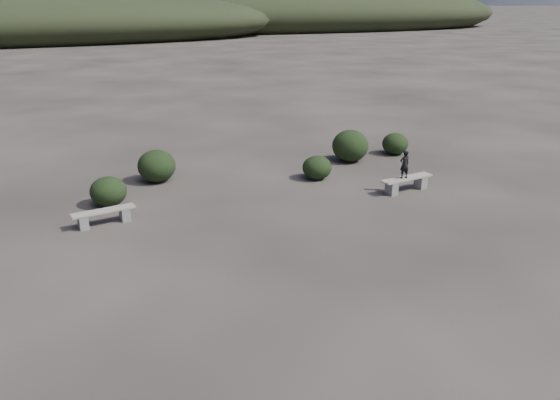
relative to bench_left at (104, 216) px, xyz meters
name	(u,v)px	position (x,y,z in m)	size (l,w,h in m)	color
ground	(362,300)	(4.73, -6.18, -0.26)	(1200.00, 1200.00, 0.00)	black
bench_left	(104,216)	(0.00, 0.00, 0.00)	(1.76, 0.68, 0.43)	#65625F
bench_right	(406,183)	(9.44, -0.53, 0.03)	(1.95, 0.73, 0.48)	#65625F
seated_person	(405,165)	(9.29, -0.55, 0.67)	(0.33, 0.22, 0.91)	black
shrub_a	(108,191)	(0.24, 1.54, 0.19)	(1.10, 1.10, 0.90)	black
shrub_b	(157,166)	(1.98, 3.40, 0.29)	(1.29, 1.29, 1.11)	black
shrub_c	(317,168)	(7.25, 1.72, 0.15)	(1.03, 1.03, 0.82)	black
shrub_d	(350,146)	(9.37, 3.32, 0.35)	(1.40, 1.40, 1.23)	black
shrub_e	(395,144)	(11.57, 3.60, 0.18)	(1.05, 1.05, 0.88)	black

